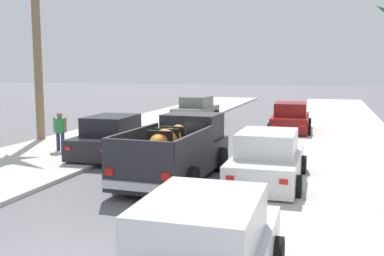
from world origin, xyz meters
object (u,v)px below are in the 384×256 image
at_px(car_left_near, 291,119).
at_px(car_right_mid, 267,160).
at_px(pedestrian, 60,130).
at_px(car_right_far, 113,138).
at_px(car_left_mid, 196,110).
at_px(pickup_truck, 177,151).

xyz_separation_m(car_left_near, car_right_mid, (0.24, -10.69, 0.00)).
distance_m(car_left_near, pedestrian, 11.50).
height_order(car_right_mid, car_right_far, same).
bearing_deg(car_right_mid, car_left_near, 91.30).
bearing_deg(car_left_near, car_left_mid, 150.96).
distance_m(car_right_far, pedestrian, 2.20).
bearing_deg(car_right_far, car_right_mid, -21.87).
relative_size(car_left_near, car_left_mid, 1.00).
xyz_separation_m(car_left_near, pedestrian, (-7.94, -8.31, 0.20)).
distance_m(car_left_near, car_right_mid, 10.69).
bearing_deg(car_right_mid, car_right_far, 158.13).
xyz_separation_m(pickup_truck, pedestrian, (-5.52, 2.36, 0.10)).
height_order(pickup_truck, car_left_near, pickup_truck).
bearing_deg(car_left_near, pickup_truck, -102.77).
xyz_separation_m(pickup_truck, car_left_mid, (-3.53, 13.98, -0.10)).
relative_size(car_left_mid, pedestrian, 2.72).
bearing_deg(car_left_mid, car_left_near, -29.04).
bearing_deg(car_left_near, car_right_mid, -88.70).
height_order(pickup_truck, car_left_mid, pickup_truck).
bearing_deg(car_right_mid, pickup_truck, 179.68).
bearing_deg(car_right_mid, pedestrian, 163.81).
distance_m(car_right_mid, pedestrian, 8.52).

